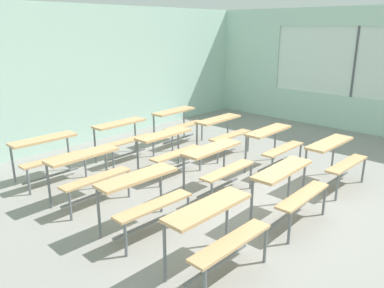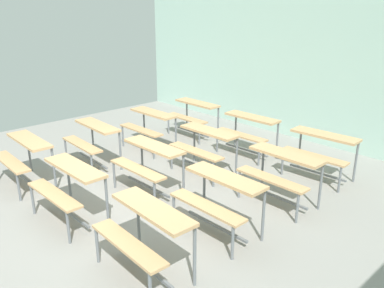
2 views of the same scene
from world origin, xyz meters
name	(u,v)px [view 2 (image 2 of 2)]	position (x,y,z in m)	size (l,w,h in m)	color
ground	(132,210)	(0.00, 0.00, -0.03)	(10.00, 9.00, 0.05)	gray
wall_back	(312,69)	(0.00, 4.50, 1.50)	(10.00, 0.12, 3.00)	silver
desk_bench_r0c0	(23,151)	(-1.81, -0.75, 0.56)	(1.11, 0.61, 0.74)	tan
desk_bench_r0c1	(68,181)	(-0.30, -0.76, 0.56)	(1.11, 0.61, 0.74)	tan
desk_bench_r0c2	(145,226)	(1.28, -0.72, 0.56)	(1.12, 0.63, 0.74)	tan
desk_bench_r1c0	(92,135)	(-1.79, 0.45, 0.56)	(1.12, 0.63, 0.74)	tan
desk_bench_r1c1	(148,158)	(-0.25, 0.50, 0.56)	(1.11, 0.60, 0.74)	tan
desk_bench_r1c2	(219,192)	(1.26, 0.43, 0.56)	(1.10, 0.59, 0.74)	tan
desk_bench_r2c0	(149,122)	(-1.80, 1.70, 0.56)	(1.11, 0.61, 0.74)	tan
desk_bench_r2c1	(204,141)	(-0.21, 1.65, 0.56)	(1.11, 0.60, 0.74)	tan
desk_bench_r2c2	(281,167)	(1.32, 1.65, 0.56)	(1.11, 0.60, 0.74)	tan
desk_bench_r3c0	(194,111)	(-1.80, 2.91, 0.56)	(1.11, 0.60, 0.74)	tan
desk_bench_r3c1	(248,126)	(-0.26, 2.86, 0.56)	(1.11, 0.61, 0.74)	tan
desk_bench_r3c2	(321,146)	(1.24, 2.87, 0.56)	(1.13, 0.64, 0.74)	tan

